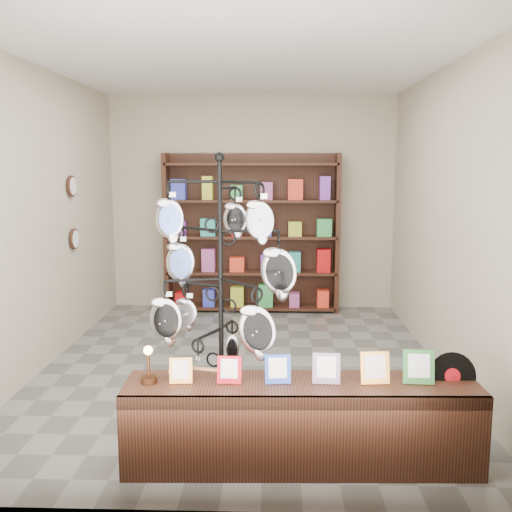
{
  "coord_description": "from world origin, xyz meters",
  "views": [
    {
      "loc": [
        0.33,
        -5.59,
        2.03
      ],
      "look_at": [
        0.17,
        -1.0,
        1.3
      ],
      "focal_mm": 40.0,
      "sensor_mm": 36.0,
      "label": 1
    }
  ],
  "objects": [
    {
      "name": "display_tree",
      "position": [
        -0.06,
        -1.62,
        1.23
      ],
      "size": [
        1.13,
        1.11,
        2.12
      ],
      "rotation": [
        0.0,
        0.0,
        -0.3
      ],
      "color": "black",
      "rests_on": "ground"
    },
    {
      "name": "front_shelf",
      "position": [
        0.51,
        -1.94,
        0.3
      ],
      "size": [
        2.39,
        0.56,
        0.84
      ],
      "rotation": [
        0.0,
        0.0,
        0.03
      ],
      "color": "black",
      "rests_on": "ground"
    },
    {
      "name": "back_shelving",
      "position": [
        0.0,
        2.3,
        1.03
      ],
      "size": [
        2.42,
        0.36,
        2.2
      ],
      "color": "black",
      "rests_on": "ground"
    },
    {
      "name": "room_envelope",
      "position": [
        0.0,
        0.0,
        1.85
      ],
      "size": [
        5.0,
        5.0,
        5.0
      ],
      "color": "#B4A791",
      "rests_on": "ground"
    },
    {
      "name": "wall_clocks",
      "position": [
        -1.97,
        0.8,
        1.5
      ],
      "size": [
        0.03,
        0.24,
        0.84
      ],
      "color": "black",
      "rests_on": "ground"
    },
    {
      "name": "ground",
      "position": [
        0.0,
        0.0,
        0.0
      ],
      "size": [
        5.0,
        5.0,
        0.0
      ],
      "primitive_type": "plane",
      "color": "slate",
      "rests_on": "ground"
    }
  ]
}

